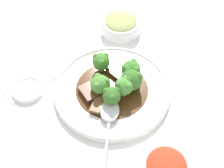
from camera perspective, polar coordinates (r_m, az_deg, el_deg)
ground_plane at (r=0.79m, az=-0.00°, el=-1.53°), size 4.00×4.00×0.00m
main_plate at (r=0.79m, az=-0.00°, el=-1.09°), size 0.29×0.29×0.02m
beef_strip_0 at (r=0.76m, az=-4.28°, el=-1.51°), size 0.04×0.05×0.01m
beef_strip_1 at (r=0.74m, az=-2.57°, el=-3.66°), size 0.06×0.05×0.01m
beef_strip_2 at (r=0.80m, az=0.90°, el=2.06°), size 0.04×0.06×0.01m
broccoli_floret_0 at (r=0.80m, az=-1.99°, el=4.18°), size 0.05×0.05×0.05m
broccoli_floret_1 at (r=0.77m, az=3.63°, el=2.61°), size 0.05×0.05×0.06m
broccoli_floret_2 at (r=0.75m, az=-2.15°, el=-0.03°), size 0.05×0.05×0.05m
broccoli_floret_3 at (r=0.73m, az=-0.07°, el=-2.15°), size 0.04×0.04×0.05m
broccoli_floret_4 at (r=0.74m, az=2.21°, el=-0.36°), size 0.04×0.04×0.05m
broccoli_floret_5 at (r=0.76m, az=3.58°, el=0.85°), size 0.05×0.05×0.06m
serving_spoon at (r=0.72m, az=-0.53°, el=-6.05°), size 0.16×0.19×0.01m
side_bowl_appetizer at (r=0.94m, az=1.62°, el=10.76°), size 0.12×0.12×0.05m
sauce_dish at (r=0.82m, az=-15.19°, el=-1.08°), size 0.08×0.08×0.01m
paper_napkin at (r=0.85m, az=-15.25°, el=0.75°), size 0.14×0.10×0.01m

